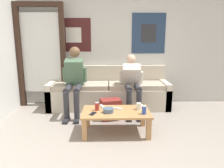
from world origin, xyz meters
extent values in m
plane|color=gray|center=(0.00, 0.00, 0.00)|extent=(18.00, 18.00, 0.00)
cube|color=silver|center=(0.00, 2.55, 1.27)|extent=(10.00, 0.05, 2.55)
cube|color=#471E1E|center=(-0.78, 2.52, 1.50)|extent=(0.74, 0.01, 0.70)
cube|color=silver|center=(-0.78, 2.51, 1.50)|extent=(0.33, 0.01, 0.32)
cube|color=navy|center=(0.84, 2.52, 1.53)|extent=(0.73, 0.01, 0.85)
cube|color=#2D2D33|center=(0.84, 2.51, 1.53)|extent=(0.33, 0.01, 0.38)
cube|color=#382319|center=(-1.88, 2.33, 1.02)|extent=(0.10, 0.10, 2.05)
cube|color=#382319|center=(-0.98, 2.33, 1.02)|extent=(0.10, 0.10, 2.05)
cube|color=#382319|center=(-1.43, 2.33, 2.10)|extent=(1.00, 0.10, 0.10)
cube|color=silver|center=(-1.43, 2.35, 1.13)|extent=(0.82, 0.02, 1.64)
cube|color=beige|center=(-0.03, 2.46, 0.43)|extent=(2.48, 0.13, 0.85)
cube|color=beige|center=(-0.03, 2.09, 0.21)|extent=(2.48, 0.61, 0.43)
cube|color=beige|center=(-1.21, 2.09, 0.27)|extent=(0.12, 0.61, 0.55)
cube|color=beige|center=(1.15, 2.09, 0.27)|extent=(0.12, 0.61, 0.55)
cube|color=#B2A38E|center=(-0.59, 2.09, 0.48)|extent=(1.10, 0.57, 0.10)
cube|color=#B2A38E|center=(0.53, 2.09, 0.48)|extent=(1.10, 0.57, 0.10)
cube|color=#B27F4C|center=(0.07, 0.89, 0.34)|extent=(1.04, 0.61, 0.03)
cube|color=#B27F4C|center=(-0.39, 1.14, 0.16)|extent=(0.07, 0.07, 0.32)
cube|color=#B27F4C|center=(0.53, 1.14, 0.16)|extent=(0.07, 0.07, 0.32)
cube|color=#B27F4C|center=(-0.39, 0.64, 0.16)|extent=(0.07, 0.07, 0.32)
cube|color=#B27F4C|center=(0.53, 0.64, 0.16)|extent=(0.07, 0.07, 0.32)
cylinder|color=#2D2D33|center=(-0.78, 1.63, 0.53)|extent=(0.11, 0.44, 0.11)
cylinder|color=#2D2D33|center=(-0.78, 1.41, 0.28)|extent=(0.10, 0.10, 0.50)
cube|color=#232328|center=(-0.78, 1.34, 0.03)|extent=(0.11, 0.25, 0.05)
cylinder|color=#2D2D33|center=(-0.60, 1.63, 0.53)|extent=(0.11, 0.44, 0.11)
cylinder|color=#2D2D33|center=(-0.60, 1.41, 0.28)|extent=(0.10, 0.10, 0.50)
cube|color=#232328|center=(-0.60, 1.34, 0.03)|extent=(0.11, 0.25, 0.05)
cube|color=#4C6B51|center=(-0.69, 1.92, 0.78)|extent=(0.34, 0.35, 0.56)
sphere|color=brown|center=(-0.69, 2.03, 1.17)|extent=(0.21, 0.21, 0.21)
cylinder|color=#4C6B51|center=(-0.89, 1.93, 0.74)|extent=(0.08, 0.12, 0.30)
cylinder|color=#4C6B51|center=(-0.50, 1.93, 0.74)|extent=(0.08, 0.12, 0.30)
cylinder|color=#2D2D33|center=(0.33, 1.67, 0.53)|extent=(0.11, 0.37, 0.11)
cylinder|color=#2D2D33|center=(0.33, 1.48, 0.28)|extent=(0.10, 0.10, 0.50)
cube|color=#232328|center=(0.33, 1.41, 0.03)|extent=(0.11, 0.25, 0.05)
cylinder|color=#2D2D33|center=(0.51, 1.67, 0.53)|extent=(0.11, 0.37, 0.11)
cylinder|color=#2D2D33|center=(0.51, 1.48, 0.28)|extent=(0.10, 0.10, 0.50)
cube|color=#232328|center=(0.51, 1.41, 0.03)|extent=(0.11, 0.25, 0.05)
cube|color=beige|center=(0.42, 1.95, 0.72)|extent=(0.38, 0.42, 0.48)
sphere|color=beige|center=(0.42, 2.11, 1.03)|extent=(0.19, 0.19, 0.19)
cylinder|color=beige|center=(0.23, 1.97, 0.68)|extent=(0.08, 0.13, 0.25)
cylinder|color=beige|center=(0.62, 1.97, 0.68)|extent=(0.08, 0.13, 0.25)
cube|color=maroon|center=(0.00, 1.49, 0.18)|extent=(0.41, 0.34, 0.36)
cube|color=maroon|center=(0.02, 1.38, 0.10)|extent=(0.26, 0.15, 0.16)
cylinder|color=#475B75|center=(-0.05, 0.83, 0.38)|extent=(0.16, 0.16, 0.06)
torus|color=#475B75|center=(-0.05, 0.83, 0.41)|extent=(0.17, 0.17, 0.02)
cylinder|color=silver|center=(0.43, 0.95, 0.41)|extent=(0.08, 0.08, 0.11)
cylinder|color=black|center=(0.43, 0.95, 0.47)|extent=(0.00, 0.00, 0.01)
cylinder|color=#28479E|center=(0.48, 0.75, 0.41)|extent=(0.07, 0.07, 0.12)
cylinder|color=silver|center=(0.48, 0.75, 0.48)|extent=(0.06, 0.06, 0.00)
cylinder|color=maroon|center=(-0.22, 0.93, 0.41)|extent=(0.07, 0.07, 0.12)
cylinder|color=silver|center=(-0.22, 0.93, 0.48)|extent=(0.06, 0.06, 0.00)
cube|color=white|center=(-0.15, 1.09, 0.36)|extent=(0.08, 0.15, 0.02)
cylinder|color=#333842|center=(-0.16, 1.12, 0.38)|extent=(0.01, 0.01, 0.00)
cube|color=white|center=(0.09, 0.97, 0.36)|extent=(0.14, 0.09, 0.02)
cylinder|color=#333842|center=(0.07, 0.98, 0.38)|extent=(0.01, 0.01, 0.00)
cube|color=white|center=(0.46, 1.09, 0.36)|extent=(0.14, 0.11, 0.02)
cylinder|color=#333842|center=(0.49, 1.11, 0.38)|extent=(0.01, 0.01, 0.00)
cube|color=black|center=(-0.28, 0.77, 0.36)|extent=(0.11, 0.15, 0.01)
cube|color=black|center=(-0.28, 0.77, 0.36)|extent=(0.10, 0.14, 0.00)
camera|label=1|loc=(-0.07, -2.29, 1.47)|focal=35.00mm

